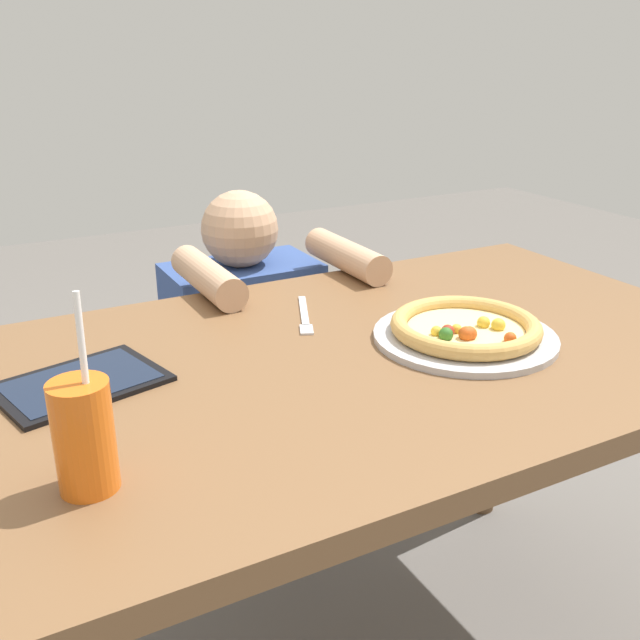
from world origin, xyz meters
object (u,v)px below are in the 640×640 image
Objects in this scene: fork at (305,317)px; diner_seated at (247,379)px; drink_cup_colored at (84,436)px; tablet at (80,383)px; pizza_near at (465,330)px.

diner_seated reaches higher than fork.
drink_cup_colored is 0.89× the size of tablet.
fork is (-0.20, 0.23, -0.02)m from pizza_near.
diner_seated is (0.54, 0.83, -0.40)m from drink_cup_colored.
tablet is (-0.64, 0.14, -0.01)m from pizza_near.
drink_cup_colored is at bearing -167.86° from pizza_near.
drink_cup_colored is 0.27× the size of diner_seated.
tablet is at bearing 167.82° from pizza_near.
fork is at bearing -97.15° from diner_seated.
drink_cup_colored reaches higher than fork.
diner_seated is at bearing 82.85° from fork.
pizza_near is 1.33× the size of drink_cup_colored.
drink_cup_colored is at bearing -141.62° from fork.
fork is 0.21× the size of diner_seated.
tablet is at bearing -167.47° from fork.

